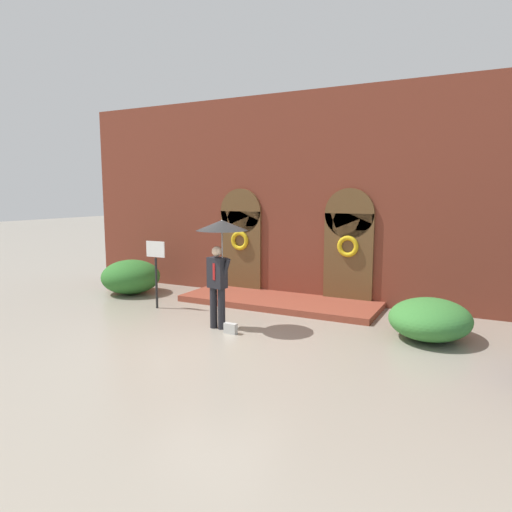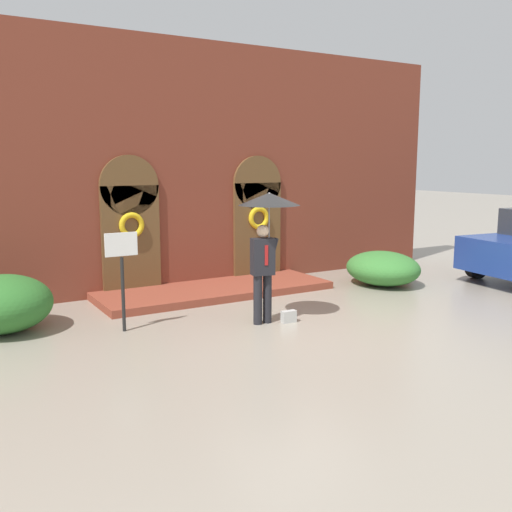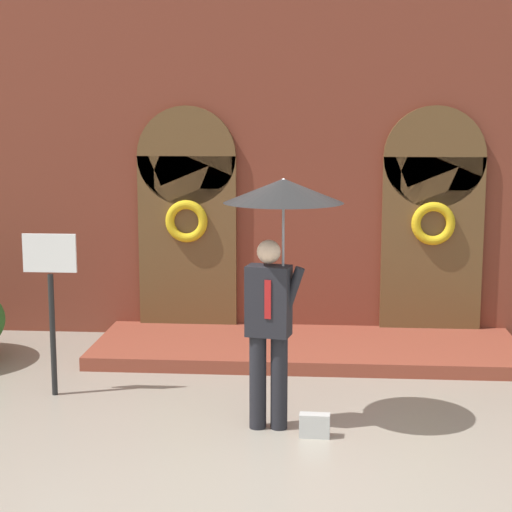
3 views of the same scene
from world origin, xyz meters
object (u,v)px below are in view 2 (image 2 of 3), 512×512
object	(u,v)px
person_with_umbrella	(267,218)
handbag	(289,317)
sign_post	(122,265)
shrub_right	(383,268)
shrub_left	(2,304)

from	to	relation	value
person_with_umbrella	handbag	bearing A→B (deg)	-30.48
sign_post	shrub_right	bearing A→B (deg)	4.97
person_with_umbrella	handbag	distance (m)	1.85
person_with_umbrella	shrub_left	bearing A→B (deg)	156.39
handbag	shrub_right	world-z (taller)	shrub_right
handbag	shrub_left	world-z (taller)	shrub_left
shrub_left	shrub_right	xyz separation A→B (m)	(8.30, -0.47, -0.09)
sign_post	shrub_right	world-z (taller)	sign_post
sign_post	handbag	bearing A→B (deg)	-20.00
sign_post	shrub_left	size ratio (longest dim) A/B	1.01
person_with_umbrella	sign_post	world-z (taller)	person_with_umbrella
shrub_left	shrub_right	distance (m)	8.31
handbag	sign_post	bearing A→B (deg)	162.26
person_with_umbrella	shrub_left	distance (m)	4.81
person_with_umbrella	handbag	world-z (taller)	person_with_umbrella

